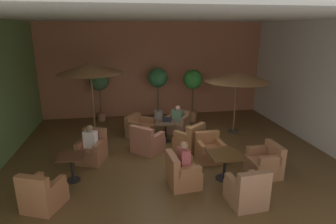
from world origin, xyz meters
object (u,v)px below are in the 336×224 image
object	(u,v)px
cafe_table_front_left	(166,127)
armchair_front_left_west	(190,140)
armchair_mid_center_east	(43,195)
patio_umbrella_center_beige	(90,68)
patio_umbrella_tall_red	(237,77)
potted_tree_left_corner	(193,84)
potted_tree_mid_right	(99,83)
iced_drink_cup	(166,119)
cafe_table_mid_center	(72,162)
armchair_front_right_east	(209,150)
patron_with_friend	(178,115)
potted_tree_mid_left	(158,82)
patron_by_window	(90,137)
armchair_mid_center_north	(92,150)
armchair_front_right_north	(265,163)
patron_blue_shirt	(184,157)
armchair_front_left_north	(178,124)
armchair_front_right_west	(247,191)
cafe_table_front_right	(225,160)
armchair_front_left_south	(147,142)
armchair_front_left_east	(139,129)
open_laptop	(167,121)
armchair_front_right_south	(182,173)

from	to	relation	value
cafe_table_front_left	armchair_front_left_west	size ratio (longest dim) A/B	0.67
armchair_mid_center_east	patio_umbrella_center_beige	size ratio (longest dim) A/B	0.37
patio_umbrella_tall_red	potted_tree_left_corner	world-z (taller)	patio_umbrella_tall_red
potted_tree_mid_right	iced_drink_cup	bearing A→B (deg)	-47.90
cafe_table_mid_center	potted_tree_mid_right	distance (m)	5.06
armchair_front_right_east	cafe_table_mid_center	bearing A→B (deg)	-171.13
patron_with_friend	potted_tree_mid_left	bearing A→B (deg)	107.23
armchair_front_right_east	armchair_mid_center_east	bearing A→B (deg)	-158.47
cafe_table_front_left	patron_by_window	size ratio (longest dim) A/B	1.06
armchair_mid_center_north	potted_tree_left_corner	world-z (taller)	potted_tree_left_corner
cafe_table_front_left	armchair_front_right_north	bearing A→B (deg)	-50.92
potted_tree_mid_right	patron_blue_shirt	xyz separation A→B (m)	(2.30, -5.58, -0.83)
patio_umbrella_center_beige	patron_by_window	distance (m)	2.75
armchair_front_left_north	potted_tree_mid_right	bearing A→B (deg)	147.14
armchair_front_right_west	armchair_mid_center_east	distance (m)	4.38
cafe_table_front_right	cafe_table_mid_center	xyz separation A→B (m)	(-3.80, 0.54, -0.02)
armchair_front_left_south	armchair_front_right_west	bearing A→B (deg)	-58.93
armchair_front_left_east	patron_by_window	distance (m)	2.35
patio_umbrella_tall_red	open_laptop	distance (m)	2.94
armchair_front_left_north	armchair_front_right_south	world-z (taller)	armchair_front_right_south
armchair_front_left_west	potted_tree_mid_left	distance (m)	3.58
armchair_mid_center_east	patio_umbrella_center_beige	distance (m)	4.84
iced_drink_cup	patio_umbrella_tall_red	bearing A→B (deg)	6.69
armchair_front_right_north	armchair_front_right_west	bearing A→B (deg)	-131.60
armchair_front_left_south	armchair_mid_center_north	distance (m)	1.67
armchair_front_left_east	armchair_front_left_south	size ratio (longest dim) A/B	1.00
armchair_front_right_east	potted_tree_mid_right	bearing A→B (deg)	127.68
cafe_table_front_right	potted_tree_mid_right	bearing A→B (deg)	121.76
cafe_table_front_right	iced_drink_cup	xyz separation A→B (m)	(-1.05, 2.89, 0.20)
cafe_table_front_right	armchair_front_left_south	bearing A→B (deg)	132.09
armchair_mid_center_north	patio_umbrella_center_beige	xyz separation A→B (m)	(-0.10, 2.13, 2.09)
armchair_front_left_west	armchair_front_right_east	world-z (taller)	armchair_front_left_west
armchair_front_left_north	armchair_front_right_north	distance (m)	3.91
cafe_table_front_right	potted_tree_mid_left	xyz separation A→B (m)	(-1.01, 5.21, 1.09)
armchair_mid_center_east	patio_umbrella_tall_red	world-z (taller)	patio_umbrella_tall_red
armchair_front_left_south	iced_drink_cup	xyz separation A→B (m)	(0.73, 0.92, 0.42)
open_laptop	cafe_table_mid_center	bearing A→B (deg)	-141.54
patron_by_window	iced_drink_cup	world-z (taller)	patron_by_window
cafe_table_front_left	armchair_front_right_south	xyz separation A→B (m)	(-0.05, -2.86, -0.22)
armchair_front_right_south	iced_drink_cup	world-z (taller)	armchair_front_right_south
patron_by_window	potted_tree_mid_right	bearing A→B (deg)	89.34
armchair_front_left_north	armchair_front_left_south	world-z (taller)	armchair_front_left_south
armchair_front_right_west	patio_umbrella_center_beige	bearing A→B (deg)	126.32
armchair_front_right_east	potted_tree_mid_left	xyz separation A→B (m)	(-0.98, 4.08, 1.34)
armchair_front_right_west	patio_umbrella_center_beige	size ratio (longest dim) A/B	0.34
patron_blue_shirt	armchair_mid_center_north	bearing A→B (deg)	143.21
armchair_front_right_east	patio_umbrella_center_beige	xyz separation A→B (m)	(-3.48, 2.64, 2.13)
armchair_front_left_west	patron_blue_shirt	world-z (taller)	patron_blue_shirt
cafe_table_front_right	patron_blue_shirt	size ratio (longest dim) A/B	1.14
armchair_front_right_south	patron_with_friend	world-z (taller)	patron_with_friend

